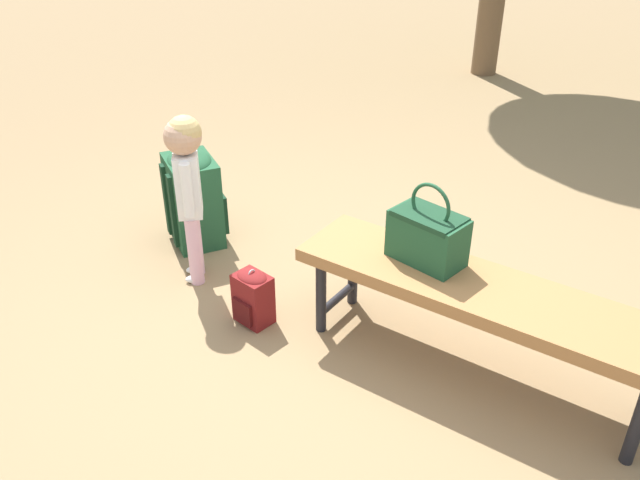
# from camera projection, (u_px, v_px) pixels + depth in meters

# --- Properties ---
(ground_plane) EXTENTS (40.00, 40.00, 0.00)m
(ground_plane) POSITION_uv_depth(u_px,v_px,m) (315.00, 323.00, 3.22)
(ground_plane) COLOR #8C704C
(ground_plane) RESTS_ON ground
(park_bench) EXTENTS (1.61, 0.46, 0.45)m
(park_bench) POSITION_uv_depth(u_px,v_px,m) (479.00, 297.00, 2.74)
(park_bench) COLOR #9E6B3D
(park_bench) RESTS_ON ground
(handbag) EXTENTS (0.34, 0.22, 0.37)m
(handbag) POSITION_uv_depth(u_px,v_px,m) (428.00, 235.00, 2.81)
(handbag) COLOR #1E4C2D
(handbag) RESTS_ON park_bench
(child_standing) EXTENTS (0.19, 0.19, 0.91)m
(child_standing) POSITION_uv_depth(u_px,v_px,m) (187.00, 175.00, 3.26)
(child_standing) COLOR #E5B2C6
(child_standing) RESTS_ON ground
(backpack_large) EXTENTS (0.43, 0.40, 0.59)m
(backpack_large) POSITION_uv_depth(u_px,v_px,m) (193.00, 195.00, 3.77)
(backpack_large) COLOR #1E4C2D
(backpack_large) RESTS_ON ground
(backpack_small) EXTENTS (0.19, 0.17, 0.30)m
(backpack_small) POSITION_uv_depth(u_px,v_px,m) (253.00, 296.00, 3.17)
(backpack_small) COLOR maroon
(backpack_small) RESTS_ON ground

